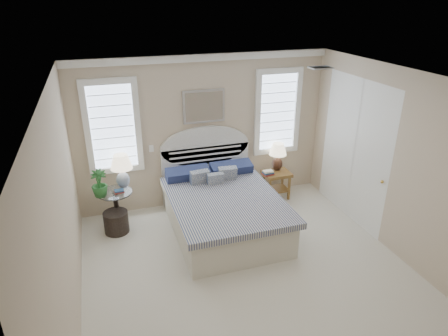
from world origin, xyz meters
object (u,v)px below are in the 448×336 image
side_table_left (116,205)px  nightstand_right (276,179)px  bed (222,207)px  floor_pot (116,222)px  lamp_left (122,167)px  lamp_right (278,154)px

side_table_left → nightstand_right: bearing=1.9°
bed → side_table_left: 1.75m
floor_pot → lamp_left: size_ratio=0.68×
bed → nightstand_right: bearing=28.0°
side_table_left → nightstand_right: side_table_left is taller
lamp_left → floor_pot: bearing=-119.6°
side_table_left → floor_pot: (-0.04, -0.19, -0.21)m
bed → side_table_left: bearing=160.3°
bed → floor_pot: (-1.69, 0.40, -0.21)m
lamp_left → nightstand_right: bearing=-1.0°
floor_pot → lamp_right: size_ratio=0.74×
side_table_left → nightstand_right: 2.95m
lamp_left → lamp_right: lamp_left is taller
side_table_left → lamp_left: 0.64m
bed → lamp_right: bearing=30.8°
floor_pot → lamp_left: bearing=60.4°
side_table_left → lamp_right: lamp_right is taller
nightstand_right → lamp_right: bearing=64.0°
floor_pot → lamp_right: bearing=7.7°
nightstand_right → lamp_right: size_ratio=0.99×
side_table_left → lamp_right: size_ratio=1.18×
floor_pot → lamp_right: lamp_right is taller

